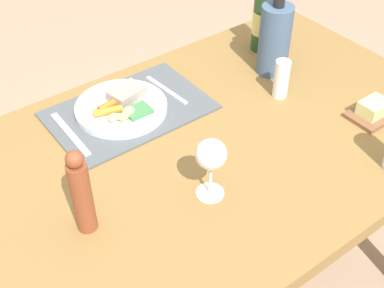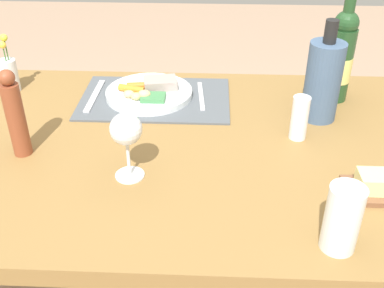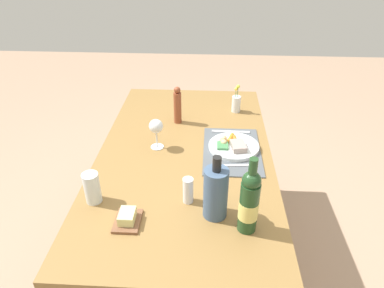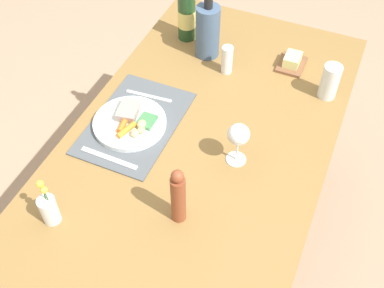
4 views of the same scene
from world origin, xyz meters
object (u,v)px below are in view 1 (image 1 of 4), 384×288
object	(u,v)px
dining_table	(188,175)
pepper_mill	(81,193)
salt_shaker	(281,79)
dinner_plate	(122,106)
wine_glass	(211,156)
knife	(70,134)
butter_dish	(373,111)
cooler_bottle	(275,39)
wine_bottle	(265,11)
fork	(166,90)

from	to	relation	value
dining_table	pepper_mill	world-z (taller)	pepper_mill
dining_table	salt_shaker	size ratio (longest dim) A/B	13.52
dinner_plate	wine_glass	distance (m)	0.41
knife	butter_dish	world-z (taller)	butter_dish
cooler_bottle	butter_dish	xyz separation A→B (m)	(-0.06, 0.34, -0.09)
knife	salt_shaker	world-z (taller)	salt_shaker
cooler_bottle	wine_glass	bearing A→B (deg)	31.91
dining_table	dinner_plate	world-z (taller)	dinner_plate
dinner_plate	salt_shaker	size ratio (longest dim) A/B	2.22
dining_table	butter_dish	xyz separation A→B (m)	(-0.50, 0.19, 0.10)
wine_bottle	wine_glass	xyz separation A→B (m)	(0.55, 0.42, -0.01)
dining_table	knife	xyz separation A→B (m)	(0.21, -0.24, 0.09)
dinner_plate	cooler_bottle	size ratio (longest dim) A/B	0.93
pepper_mill	wine_bottle	xyz separation A→B (m)	(-0.83, -0.34, 0.03)
cooler_bottle	dining_table	bearing A→B (deg)	19.17
dinner_plate	knife	distance (m)	0.17
fork	wine_bottle	world-z (taller)	wine_bottle
cooler_bottle	butter_dish	distance (m)	0.36
knife	wine_bottle	world-z (taller)	wine_bottle
dinner_plate	wine_bottle	world-z (taller)	wine_bottle
fork	cooler_bottle	xyz separation A→B (m)	(-0.33, 0.10, 0.10)
pepper_mill	wine_bottle	bearing A→B (deg)	-157.85
fork	salt_shaker	xyz separation A→B (m)	(-0.26, 0.21, 0.05)
knife	butter_dish	size ratio (longest dim) A/B	1.61
cooler_bottle	pepper_mill	xyz separation A→B (m)	(0.76, 0.22, -0.01)
wine_glass	knife	bearing A→B (deg)	-66.63
knife	wine_bottle	bearing A→B (deg)	-176.56
pepper_mill	wine_bottle	world-z (taller)	wine_bottle
wine_bottle	dining_table	bearing A→B (deg)	28.29
knife	pepper_mill	bearing A→B (deg)	70.94
pepper_mill	knife	bearing A→B (deg)	-109.92
dining_table	knife	distance (m)	0.33
salt_shaker	wine_bottle	bearing A→B (deg)	-121.34
cooler_bottle	fork	bearing A→B (deg)	-17.09
salt_shaker	pepper_mill	distance (m)	0.70
salt_shaker	knife	bearing A→B (deg)	-19.10
dining_table	knife	bearing A→B (deg)	-48.72
pepper_mill	wine_glass	size ratio (longest dim) A/B	1.37
dinner_plate	salt_shaker	world-z (taller)	salt_shaker
fork	wine_glass	world-z (taller)	wine_glass
dining_table	fork	size ratio (longest dim) A/B	8.76
knife	wine_glass	distance (m)	0.44
cooler_bottle	wine_bottle	world-z (taller)	wine_bottle
dining_table	salt_shaker	bearing A→B (deg)	-173.64
pepper_mill	wine_glass	xyz separation A→B (m)	(-0.28, 0.08, 0.01)
knife	butter_dish	bearing A→B (deg)	149.91
dining_table	pepper_mill	distance (m)	0.38
salt_shaker	wine_glass	world-z (taller)	wine_glass
dining_table	cooler_bottle	bearing A→B (deg)	-160.83
dining_table	wine_glass	world-z (taller)	wine_glass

